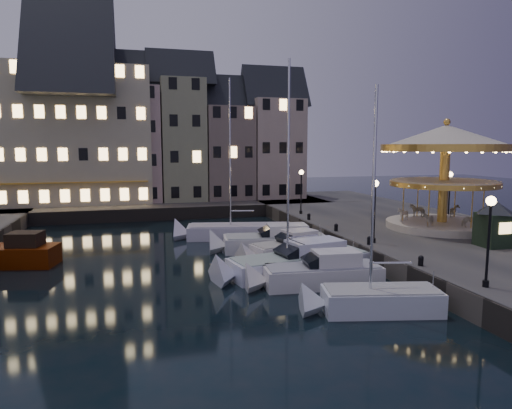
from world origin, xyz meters
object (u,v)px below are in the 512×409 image
object	(u,v)px
bollard_b	(369,240)
motorboat_a	(369,301)
bollard_c	(336,227)
streetlamp_a	(489,228)
bollard_a	(421,260)
motorboat_e	(270,242)
carousel	(445,157)
ticket_kiosk	(495,216)
motorboat_b	(315,275)
bollard_d	(309,216)
motorboat_c	(295,263)
red_fishing_boat	(5,255)
motorboat_f	(234,232)
streetlamp_d	(450,188)
motorboat_d	(286,250)
streetlamp_b	(375,202)
streetlamp_c	(301,185)

from	to	relation	value
bollard_b	motorboat_a	size ratio (longest dim) A/B	0.05
bollard_c	streetlamp_a	bearing A→B (deg)	-87.63
bollard_a	motorboat_e	bearing A→B (deg)	115.17
bollard_b	motorboat_a	bearing A→B (deg)	-119.06
carousel	ticket_kiosk	size ratio (longest dim) A/B	2.89
motorboat_b	carousel	world-z (taller)	carousel
bollard_d	motorboat_c	distance (m)	12.68
streetlamp_a	red_fishing_boat	bearing A→B (deg)	146.87
streetlamp_a	motorboat_f	size ratio (longest dim) A/B	0.31
streetlamp_d	bollard_d	size ratio (longest dim) A/B	7.32
motorboat_f	motorboat_d	bearing A→B (deg)	-77.10
streetlamp_b	streetlamp_c	world-z (taller)	same
bollard_b	bollard_c	world-z (taller)	same
streetlamp_a	motorboat_c	bearing A→B (deg)	125.29
motorboat_e	carousel	size ratio (longest dim) A/B	0.90
motorboat_e	streetlamp_b	bearing A→B (deg)	-40.59
ticket_kiosk	carousel	bearing A→B (deg)	80.32
carousel	motorboat_d	bearing A→B (deg)	-174.42
red_fishing_boat	motorboat_c	bearing A→B (deg)	-21.08
motorboat_a	motorboat_d	bearing A→B (deg)	92.33
motorboat_b	motorboat_c	world-z (taller)	motorboat_c
streetlamp_a	motorboat_d	xyz separation A→B (m)	(-5.43, 12.09, -3.38)
streetlamp_c	bollard_a	size ratio (longest dim) A/B	7.32
bollard_b	bollard_d	world-z (taller)	same
streetlamp_a	streetlamp_b	size ratio (longest dim) A/B	1.00
streetlamp_b	motorboat_e	size ratio (longest dim) A/B	0.48
streetlamp_b	carousel	size ratio (longest dim) A/B	0.43
streetlamp_a	bollard_a	distance (m)	4.71
bollard_c	red_fishing_boat	world-z (taller)	red_fishing_boat
bollard_a	motorboat_e	size ratio (longest dim) A/B	0.07
bollard_a	bollard_c	xyz separation A→B (m)	(0.00, 10.50, 0.00)
streetlamp_d	streetlamp_b	bearing A→B (deg)	-148.22
streetlamp_d	motorboat_f	size ratio (longest dim) A/B	0.31
ticket_kiosk	motorboat_a	bearing A→B (deg)	-155.62
motorboat_b	carousel	xyz separation A→B (m)	(13.73, 7.40, 6.23)
motorboat_e	ticket_kiosk	world-z (taller)	ticket_kiosk
motorboat_d	motorboat_e	xyz separation A→B (m)	(-0.30, 2.81, 0.01)
motorboat_b	red_fishing_boat	distance (m)	19.90
streetlamp_c	motorboat_a	bearing A→B (deg)	-102.85
motorboat_d	ticket_kiosk	xyz separation A→B (m)	(12.21, -5.17, 2.65)
ticket_kiosk	streetlamp_b	bearing A→B (deg)	155.58
motorboat_a	ticket_kiosk	size ratio (longest dim) A/B	3.19
bollard_d	carousel	size ratio (longest dim) A/B	0.06
streetlamp_c	motorboat_c	bearing A→B (deg)	-112.24
streetlamp_a	motorboat_a	xyz separation A→B (m)	(-5.00, 1.58, -3.48)
motorboat_b	carousel	bearing A→B (deg)	28.34
bollard_c	motorboat_e	bearing A→B (deg)	175.47
streetlamp_b	streetlamp_d	world-z (taller)	same
streetlamp_b	streetlamp_c	xyz separation A→B (m)	(0.00, 13.50, 0.00)
bollard_c	motorboat_e	size ratio (longest dim) A/B	0.07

